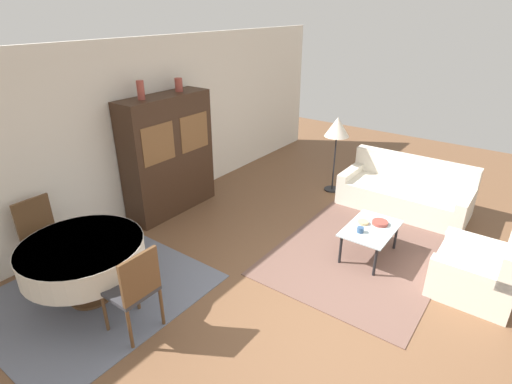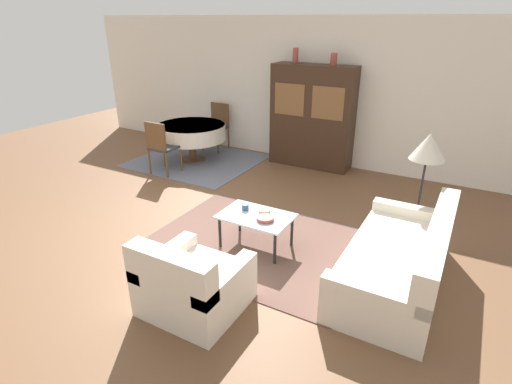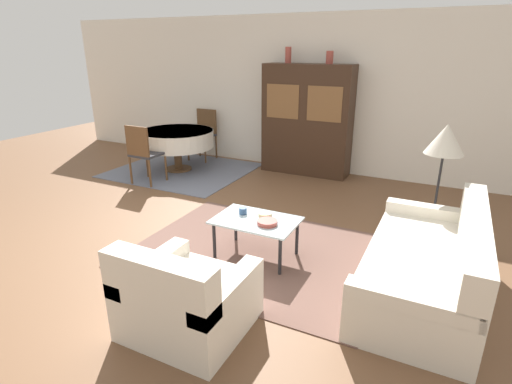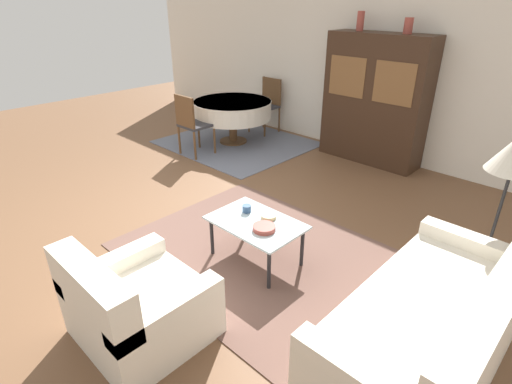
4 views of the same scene
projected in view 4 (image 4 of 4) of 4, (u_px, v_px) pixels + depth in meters
ground_plane at (177, 226)px, 4.53m from camera, size 14.00×14.00×0.00m
wall_back at (359, 66)px, 6.28m from camera, size 10.00×0.06×2.70m
area_rug at (261, 255)px, 4.03m from camera, size 2.68×2.07×0.01m
dining_rug at (237, 143)px, 7.07m from camera, size 2.36×2.10×0.01m
couch at (438, 322)px, 2.82m from camera, size 0.94×2.00×0.82m
armchair at (135, 307)px, 2.95m from camera, size 0.90×0.86×0.79m
coffee_table at (256, 226)px, 3.79m from camera, size 0.88×0.59×0.43m
display_cabinet at (375, 100)px, 5.96m from camera, size 1.54×0.48×1.89m
dining_table at (233, 110)px, 6.85m from camera, size 1.34×1.34×0.73m
dining_chair_near at (191, 121)px, 6.29m from camera, size 0.44×0.44×0.98m
dining_chair_far at (267, 102)px, 7.44m from camera, size 0.44×0.44×0.98m
cup at (247, 209)px, 3.92m from camera, size 0.08×0.08×0.07m
bowl at (264, 228)px, 3.62m from camera, size 0.21×0.21×0.04m
bowl_small at (269, 216)px, 3.82m from camera, size 0.15×0.15×0.04m
vase_tall at (360, 21)px, 5.72m from camera, size 0.10×0.10×0.26m
vase_short at (408, 26)px, 5.29m from camera, size 0.12×0.12×0.20m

